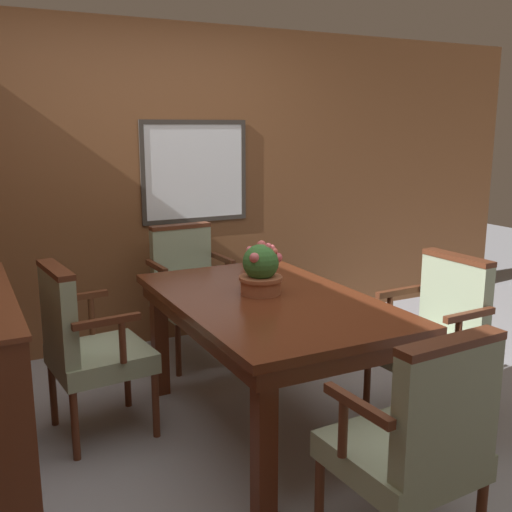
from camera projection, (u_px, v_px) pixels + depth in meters
ground_plane at (265, 445)px, 3.23m from camera, size 14.00×14.00×0.00m
wall_back at (153, 187)px, 4.60m from camera, size 7.20×0.08×2.45m
dining_table at (268, 315)px, 3.28m from camera, size 1.01×1.63×0.77m
chair_head_far at (189, 286)px, 4.38m from camera, size 0.57×0.53×0.98m
chair_head_near at (416, 439)px, 2.24m from camera, size 0.57×0.53×0.98m
chair_left_far at (86, 343)px, 3.24m from camera, size 0.55×0.58×0.98m
chair_right_near at (436, 333)px, 3.38m from camera, size 0.53×0.57×0.98m
potted_plant at (261, 270)px, 3.30m from camera, size 0.24×0.24×0.29m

